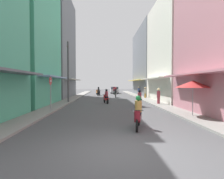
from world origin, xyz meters
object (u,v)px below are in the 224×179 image
at_px(motorbike_black, 99,92).
at_px(motorbike_blue, 139,99).
at_px(pedestrian_crossing, 139,91).
at_px(vendor_umbrella, 193,84).
at_px(motorbike_maroon, 138,114).
at_px(parked_car, 114,90).
at_px(pedestrian_far, 159,95).
at_px(motorbike_orange, 97,92).
at_px(motorbike_white, 116,93).
at_px(street_sign_no_entry, 51,90).
at_px(motorbike_silver, 114,91).
at_px(pedestrian_foreground, 145,92).
at_px(utility_pole, 68,72).
at_px(motorbike_red, 106,97).

distance_m(motorbike_black, motorbike_blue, 15.94).
distance_m(pedestrian_crossing, vendor_umbrella, 20.08).
height_order(motorbike_maroon, parked_car, motorbike_maroon).
relative_size(motorbike_black, pedestrian_far, 1.04).
distance_m(parked_car, vendor_umbrella, 29.39).
xyz_separation_m(motorbike_orange, pedestrian_crossing, (7.38, -3.92, 0.43)).
bearing_deg(pedestrian_crossing, motorbike_white, -140.74).
bearing_deg(pedestrian_crossing, motorbike_blue, -100.60).
bearing_deg(street_sign_no_entry, pedestrian_crossing, 61.23).
bearing_deg(motorbike_silver, motorbike_white, -90.98).
relative_size(motorbike_orange, pedestrian_far, 1.02).
height_order(motorbike_black, pedestrian_foreground, pedestrian_foreground).
bearing_deg(pedestrian_foreground, motorbike_maroon, -103.82).
distance_m(motorbike_blue, vendor_umbrella, 6.25).
bearing_deg(parked_car, motorbike_blue, -87.36).
relative_size(motorbike_maroon, motorbike_blue, 0.98).
bearing_deg(motorbike_maroon, utility_pole, 115.96).
xyz_separation_m(motorbike_silver, motorbike_blue, (1.42, -19.22, 0.00)).
xyz_separation_m(pedestrian_far, utility_pole, (-9.52, 2.03, 2.50)).
distance_m(motorbike_red, parked_car, 20.85).
relative_size(motorbike_blue, pedestrian_far, 1.05).
relative_size(motorbike_white, utility_pole, 0.27).
bearing_deg(parked_car, motorbike_white, -92.16).
bearing_deg(motorbike_white, pedestrian_foreground, -25.26).
bearing_deg(motorbike_blue, motorbike_white, 98.12).
distance_m(parked_car, pedestrian_crossing, 9.87).
height_order(motorbike_blue, parked_car, motorbike_blue).
xyz_separation_m(motorbike_white, pedestrian_foreground, (4.17, -1.97, 0.25)).
relative_size(utility_pole, street_sign_no_entry, 2.56).
bearing_deg(pedestrian_crossing, pedestrian_far, -92.06).
relative_size(motorbike_orange, pedestrian_foreground, 1.03).
bearing_deg(motorbike_maroon, parked_car, 88.99).
bearing_deg(pedestrian_foreground, street_sign_no_entry, -127.94).
distance_m(motorbike_black, motorbike_red, 12.60).
bearing_deg(motorbike_maroon, motorbike_black, 96.44).
relative_size(motorbike_red, parked_car, 0.43).
bearing_deg(street_sign_no_entry, motorbike_blue, 26.48).
xyz_separation_m(pedestrian_crossing, vendor_umbrella, (-0.32, -20.04, 1.20)).
bearing_deg(motorbike_blue, pedestrian_far, 29.50).
height_order(motorbike_white, motorbike_orange, motorbike_white).
height_order(motorbike_white, motorbike_red, same).
relative_size(motorbike_orange, vendor_umbrella, 0.74).
relative_size(motorbike_silver, motorbike_red, 1.02).
height_order(motorbike_maroon, utility_pole, utility_pole).
height_order(pedestrian_far, utility_pole, utility_pole).
bearing_deg(motorbike_orange, parked_car, 55.35).
bearing_deg(motorbike_red, motorbike_black, 95.49).
height_order(motorbike_orange, utility_pole, utility_pole).
distance_m(vendor_umbrella, utility_pole, 13.20).
distance_m(motorbike_red, motorbike_orange, 15.64).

